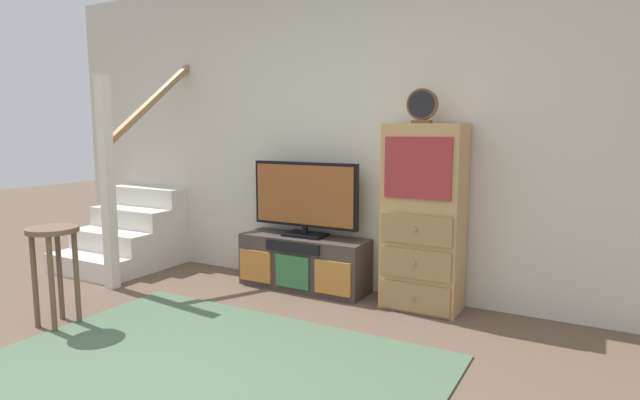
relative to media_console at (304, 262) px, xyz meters
name	(u,v)px	position (x,y,z in m)	size (l,w,h in m)	color
back_wall	(350,131)	(0.30, 0.27, 1.12)	(6.40, 0.12, 2.70)	beige
area_rug	(207,369)	(0.30, -1.59, -0.22)	(2.60, 1.80, 0.01)	#4C664C
media_console	(304,262)	(0.00, 0.00, 0.00)	(1.13, 0.38, 0.45)	#423833
television	(305,197)	(0.00, 0.02, 0.56)	(0.98, 0.22, 0.63)	black
side_cabinet	(424,218)	(1.04, 0.01, 0.47)	(0.58, 0.38, 1.40)	tan
desk_clock	(422,106)	(1.02, 0.00, 1.30)	(0.23, 0.08, 0.25)	#4C3823
staircase	(144,226)	(-1.94, 0.01, 0.14)	(1.00, 1.36, 2.20)	silver
bar_stool_near	(54,253)	(-1.06, -1.57, 0.29)	(0.34, 0.34, 0.70)	brown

